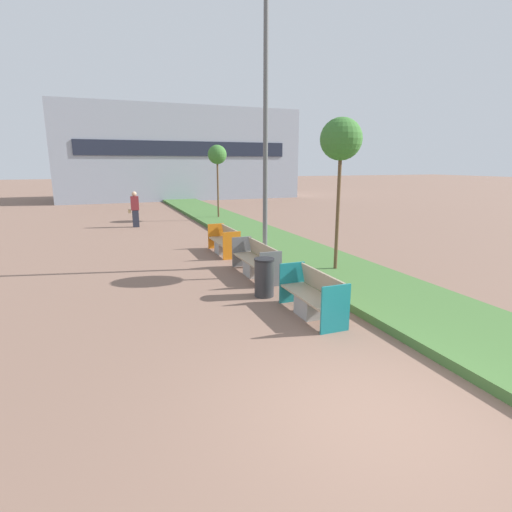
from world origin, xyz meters
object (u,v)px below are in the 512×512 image
object	(u,v)px
pedestrian_walking	(135,209)
street_lamp_post	(266,116)
bench_teal_frame	(313,299)
sapling_tree_near	(341,141)
sapling_tree_far	(217,156)
litter_bin	(264,277)
bench_orange_frame	(224,243)
bench_grey_frame	(256,263)

from	to	relation	value
pedestrian_walking	street_lamp_post	bearing A→B (deg)	-72.69
bench_teal_frame	sapling_tree_near	distance (m)	4.82
street_lamp_post	sapling_tree_far	bearing A→B (deg)	81.65
pedestrian_walking	litter_bin	bearing A→B (deg)	-80.97
litter_bin	street_lamp_post	size ratio (longest dim) A/B	0.11
bench_teal_frame	sapling_tree_near	world-z (taller)	sapling_tree_near
street_lamp_post	sapling_tree_far	xyz separation A→B (m)	(1.59, 10.81, -0.90)
bench_orange_frame	sapling_tree_far	distance (m)	9.35
sapling_tree_far	pedestrian_walking	distance (m)	5.44
litter_bin	pedestrian_walking	world-z (taller)	pedestrian_walking
street_lamp_post	sapling_tree_far	distance (m)	10.96
bench_orange_frame	street_lamp_post	distance (m)	4.76
bench_teal_frame	sapling_tree_near	size ratio (longest dim) A/B	0.43
bench_teal_frame	sapling_tree_far	bearing A→B (deg)	81.63
litter_bin	street_lamp_post	distance (m)	4.90
bench_teal_frame	bench_grey_frame	bearing A→B (deg)	89.91
bench_orange_frame	litter_bin	size ratio (longest dim) A/B	2.13
bench_teal_frame	sapling_tree_near	bearing A→B (deg)	49.95
bench_teal_frame	sapling_tree_near	xyz separation A→B (m)	(2.20, 2.62, 3.39)
bench_orange_frame	sapling_tree_far	size ratio (longest dim) A/B	0.48
bench_orange_frame	pedestrian_walking	xyz separation A→B (m)	(-2.44, 7.48, 0.55)
sapling_tree_near	pedestrian_walking	size ratio (longest dim) A/B	2.44
bench_teal_frame	sapling_tree_far	xyz separation A→B (m)	(2.20, 14.95, 3.22)
sapling_tree_far	street_lamp_post	bearing A→B (deg)	-98.35
litter_bin	sapling_tree_near	bearing A→B (deg)	21.74
bench_grey_frame	street_lamp_post	xyz separation A→B (m)	(0.61, 0.82, 4.11)
bench_orange_frame	sapling_tree_far	bearing A→B (deg)	75.49
bench_grey_frame	sapling_tree_near	bearing A→B (deg)	-17.73
bench_teal_frame	bench_grey_frame	distance (m)	3.32
litter_bin	street_lamp_post	world-z (taller)	street_lamp_post
pedestrian_walking	bench_orange_frame	bearing A→B (deg)	-71.94
pedestrian_walking	bench_grey_frame	bearing A→B (deg)	-77.04
bench_grey_frame	bench_teal_frame	bearing A→B (deg)	-90.09
sapling_tree_near	pedestrian_walking	world-z (taller)	sapling_tree_near
bench_teal_frame	pedestrian_walking	bearing A→B (deg)	99.93
bench_grey_frame	sapling_tree_near	distance (m)	4.09
bench_orange_frame	sapling_tree_far	world-z (taller)	sapling_tree_far
bench_grey_frame	street_lamp_post	distance (m)	4.24
street_lamp_post	pedestrian_walking	bearing A→B (deg)	107.31
sapling_tree_near	sapling_tree_far	world-z (taller)	sapling_tree_near
bench_orange_frame	litter_bin	distance (m)	4.93
litter_bin	sapling_tree_far	bearing A→B (deg)	78.73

